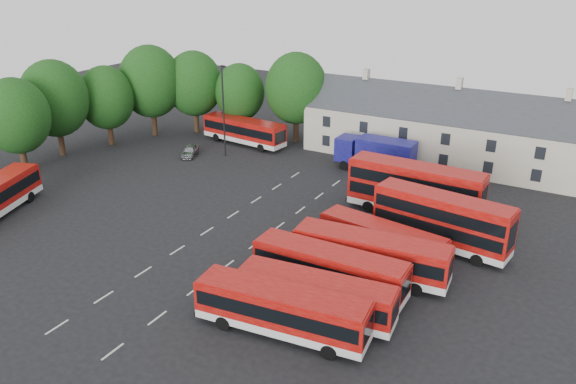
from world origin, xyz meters
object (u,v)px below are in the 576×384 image
object	(u,v)px
bus_row_a	(282,308)
lamppost	(224,109)
bus_dd_south	(442,218)
box_truck	(376,153)
silver_car	(190,151)

from	to	relation	value
bus_row_a	lamppost	bearing A→B (deg)	125.08
bus_dd_south	box_truck	size ratio (longest dim) A/B	1.30
silver_car	bus_dd_south	bearing A→B (deg)	-37.07
box_truck	lamppost	bearing A→B (deg)	-167.74
bus_row_a	silver_car	size ratio (longest dim) A/B	3.12
silver_car	lamppost	world-z (taller)	lamppost
bus_dd_south	silver_car	xyz separation A→B (m)	(-32.75, 8.17, -2.00)
bus_row_a	lamppost	size ratio (longest dim) A/B	1.05
bus_row_a	silver_car	xyz separation A→B (m)	(-27.28, 24.68, -1.29)
bus_dd_south	lamppost	world-z (taller)	lamppost
bus_row_a	lamppost	xyz separation A→B (m)	(-23.60, 26.84, 3.93)
bus_row_a	lamppost	world-z (taller)	lamppost
box_truck	silver_car	size ratio (longest dim) A/B	2.40
bus_row_a	box_truck	xyz separation A→B (m)	(-5.78, 30.75, 0.26)
silver_car	box_truck	bearing A→B (deg)	-7.30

